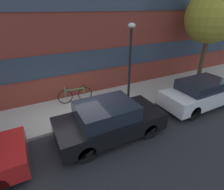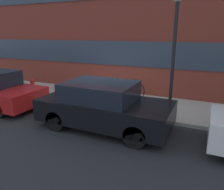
{
  "view_description": "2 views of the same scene",
  "coord_description": "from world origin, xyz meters",
  "views": [
    {
      "loc": [
        -1.55,
        -5.86,
        4.45
      ],
      "look_at": [
        1.51,
        0.09,
        1.09
      ],
      "focal_mm": 28.0,
      "sensor_mm": 36.0,
      "label": 1
    },
    {
      "loc": [
        3.65,
        -6.67,
        2.84
      ],
      "look_at": [
        0.57,
        0.09,
        0.72
      ],
      "focal_mm": 35.0,
      "sensor_mm": 36.0,
      "label": 2
    }
  ],
  "objects": [
    {
      "name": "bicycle",
      "position": [
        0.39,
        1.96,
        0.53
      ],
      "size": [
        1.72,
        0.44,
        0.83
      ],
      "rotation": [
        0.0,
        0.0,
        3.03
      ],
      "color": "black",
      "rests_on": "sidewalk_strip"
    },
    {
      "name": "parked_car_black",
      "position": [
        0.81,
        -1.05,
        0.7
      ],
      "size": [
        4.01,
        1.81,
        1.42
      ],
      "color": "black",
      "rests_on": "ground_plane"
    },
    {
      "name": "sidewalk_strip",
      "position": [
        0.0,
        1.34,
        0.06
      ],
      "size": [
        28.0,
        2.68,
        0.12
      ],
      "color": "#A8A399",
      "rests_on": "ground_plane"
    },
    {
      "name": "lamp_post",
      "position": [
        2.54,
        0.39,
        2.52
      ],
      "size": [
        0.32,
        0.32,
        3.79
      ],
      "color": "black",
      "rests_on": "sidewalk_strip"
    },
    {
      "name": "ground_plane",
      "position": [
        0.0,
        0.0,
        0.0
      ],
      "size": [
        56.0,
        56.0,
        0.0
      ],
      "primitive_type": "plane",
      "color": "#232326"
    },
    {
      "name": "fire_hydrant",
      "position": [
        -3.57,
        0.54,
        0.51
      ],
      "size": [
        0.48,
        0.27,
        0.78
      ],
      "color": "red",
      "rests_on": "sidewalk_strip"
    }
  ]
}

